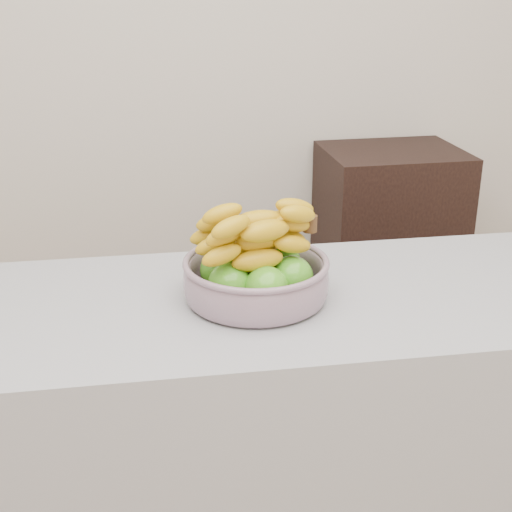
{
  "coord_description": "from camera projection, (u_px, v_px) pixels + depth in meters",
  "views": [
    {
      "loc": [
        -0.19,
        -0.74,
        1.57
      ],
      "look_at": [
        0.03,
        0.65,
        1.0
      ],
      "focal_mm": 50.0,
      "sensor_mm": 36.0,
      "label": 1
    }
  ],
  "objects": [
    {
      "name": "counter",
      "position": [
        243.0,
        467.0,
        1.72
      ],
      "size": [
        2.0,
        0.6,
        0.9
      ],
      "primitive_type": "cube",
      "color": "#A2A3AB",
      "rests_on": "ground"
    },
    {
      "name": "cabinet",
      "position": [
        386.0,
        264.0,
        2.86
      ],
      "size": [
        0.53,
        0.43,
        0.93
      ],
      "primitive_type": "cube",
      "rotation": [
        0.0,
        0.0,
        0.02
      ],
      "color": "black",
      "rests_on": "ground"
    },
    {
      "name": "fruit_bowl",
      "position": [
        256.0,
        271.0,
        1.53
      ],
      "size": [
        0.32,
        0.32,
        0.2
      ],
      "rotation": [
        0.0,
        0.0,
        0.11
      ],
      "color": "#A0ACC0",
      "rests_on": "counter"
    }
  ]
}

